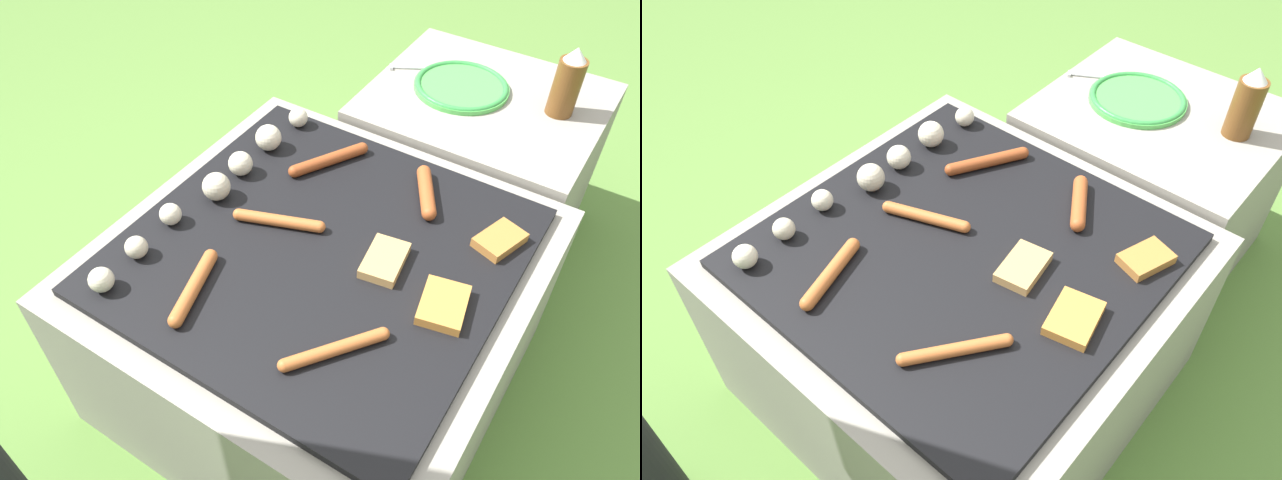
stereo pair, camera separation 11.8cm
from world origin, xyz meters
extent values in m
plane|color=#567F38|center=(0.00, 0.00, 0.00)|extent=(14.00, 14.00, 0.00)
cube|color=gray|center=(0.00, 0.00, 0.21)|extent=(0.80, 0.80, 0.42)
cube|color=black|center=(0.00, 0.00, 0.43)|extent=(0.70, 0.70, 0.02)
cube|color=gray|center=(0.67, -0.07, 0.22)|extent=(0.51, 0.57, 0.44)
cylinder|color=#B7602D|center=(-0.19, -0.15, 0.45)|extent=(0.15, 0.12, 0.02)
sphere|color=#B7602D|center=(-0.26, -0.10, 0.45)|extent=(0.02, 0.02, 0.02)
sphere|color=#B7602D|center=(-0.12, -0.20, 0.45)|extent=(0.02, 0.02, 0.02)
cylinder|color=#B7602D|center=(0.01, 0.10, 0.45)|extent=(0.08, 0.16, 0.02)
sphere|color=#B7602D|center=(0.04, 0.02, 0.45)|extent=(0.02, 0.02, 0.02)
sphere|color=#B7602D|center=(-0.02, 0.18, 0.45)|extent=(0.02, 0.02, 0.02)
cylinder|color=#A34C23|center=(0.24, -0.11, 0.46)|extent=(0.13, 0.09, 0.03)
sphere|color=#A34C23|center=(0.30, -0.07, 0.46)|extent=(0.03, 0.03, 0.03)
sphere|color=#A34C23|center=(0.18, -0.14, 0.46)|extent=(0.03, 0.03, 0.03)
cylinder|color=#93421E|center=(0.22, 0.12, 0.46)|extent=(0.16, 0.11, 0.03)
sphere|color=#93421E|center=(0.15, 0.16, 0.46)|extent=(0.03, 0.03, 0.03)
sphere|color=#93421E|center=(0.30, 0.08, 0.46)|extent=(0.03, 0.03, 0.03)
cylinder|color=#B7602D|center=(-0.22, 0.13, 0.46)|extent=(0.16, 0.07, 0.03)
sphere|color=#B7602D|center=(-0.29, 0.11, 0.46)|extent=(0.03, 0.03, 0.03)
sphere|color=#B7602D|center=(-0.14, 0.15, 0.46)|extent=(0.03, 0.03, 0.03)
cube|color=#D18438|center=(-0.01, -0.26, 0.45)|extent=(0.12, 0.10, 0.02)
cube|color=tan|center=(0.03, -0.12, 0.45)|extent=(0.12, 0.09, 0.02)
cube|color=#B27033|center=(0.20, -0.29, 0.45)|extent=(0.11, 0.09, 0.02)
sphere|color=beige|center=(-0.30, 0.27, 0.47)|extent=(0.05, 0.05, 0.05)
sphere|color=beige|center=(-0.20, 0.28, 0.46)|extent=(0.04, 0.04, 0.04)
sphere|color=beige|center=(-0.10, 0.29, 0.46)|extent=(0.04, 0.04, 0.04)
sphere|color=beige|center=(0.01, 0.26, 0.47)|extent=(0.06, 0.06, 0.06)
sphere|color=beige|center=(0.10, 0.27, 0.47)|extent=(0.05, 0.05, 0.05)
sphere|color=beige|center=(0.20, 0.27, 0.47)|extent=(0.06, 0.06, 0.06)
sphere|color=beige|center=(0.31, 0.26, 0.47)|extent=(0.05, 0.05, 0.05)
cylinder|color=#4CB24C|center=(0.67, 0.00, 0.45)|extent=(0.24, 0.24, 0.01)
torus|color=#338C3F|center=(0.67, 0.00, 0.45)|extent=(0.24, 0.24, 0.01)
cylinder|color=brown|center=(0.70, -0.24, 0.51)|extent=(0.07, 0.07, 0.14)
cone|color=white|center=(0.70, -0.24, 0.60)|extent=(0.05, 0.05, 0.03)
cylinder|color=silver|center=(0.70, 0.13, 0.45)|extent=(0.09, 0.15, 0.01)
cube|color=silver|center=(0.66, 0.20, 0.45)|extent=(0.02, 0.02, 0.01)
camera|label=1|loc=(-0.70, -0.45, 1.31)|focal=35.00mm
camera|label=2|loc=(-0.63, -0.54, 1.31)|focal=35.00mm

